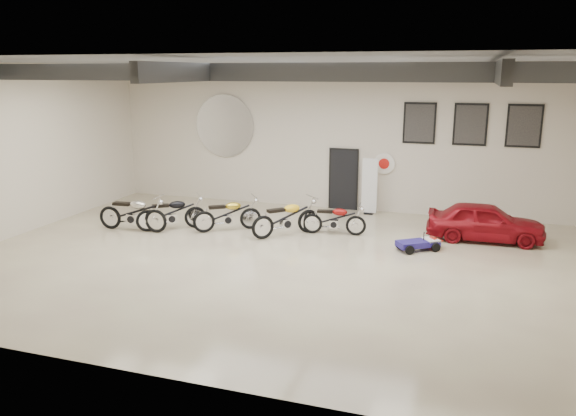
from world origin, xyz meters
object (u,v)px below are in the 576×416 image
(motorcycle_red, at_px, (334,219))
(go_kart, at_px, (422,241))
(motorcycle_gold, at_px, (227,214))
(vintage_car, at_px, (485,222))
(motorcycle_black, at_px, (171,213))
(banner_stand, at_px, (369,187))
(motorcycle_yellow, at_px, (286,217))
(motorcycle_silver, at_px, (132,212))

(motorcycle_red, relative_size, go_kart, 1.32)
(motorcycle_gold, relative_size, vintage_car, 0.63)
(motorcycle_black, bearing_deg, motorcycle_red, -23.29)
(motorcycle_black, distance_m, go_kart, 7.53)
(motorcycle_gold, height_order, go_kart, motorcycle_gold)
(banner_stand, distance_m, motorcycle_yellow, 3.85)
(motorcycle_gold, bearing_deg, vintage_car, -24.47)
(motorcycle_yellow, bearing_deg, motorcycle_red, -22.67)
(banner_stand, relative_size, motorcycle_silver, 0.86)
(go_kart, bearing_deg, motorcycle_red, 129.62)
(banner_stand, relative_size, motorcycle_yellow, 0.88)
(banner_stand, height_order, vintage_car, banner_stand)
(motorcycle_black, xyz_separation_m, motorcycle_gold, (1.69, 0.42, -0.01))
(motorcycle_red, bearing_deg, banner_stand, 71.15)
(motorcycle_silver, xyz_separation_m, motorcycle_red, (5.94, 1.53, -0.09))
(motorcycle_gold, bearing_deg, go_kart, -35.83)
(banner_stand, height_order, motorcycle_yellow, banner_stand)
(motorcycle_red, bearing_deg, motorcycle_black, -175.25)
(banner_stand, distance_m, motorcycle_red, 2.85)
(banner_stand, distance_m, motorcycle_silver, 7.79)
(motorcycle_yellow, height_order, go_kart, motorcycle_yellow)
(motorcycle_silver, bearing_deg, vintage_car, 9.64)
(motorcycle_silver, distance_m, vintage_car, 10.47)
(motorcycle_gold, bearing_deg, motorcycle_yellow, -33.30)
(banner_stand, height_order, motorcycle_red, banner_stand)
(motorcycle_black, bearing_deg, vintage_car, -24.27)
(motorcycle_black, relative_size, go_kart, 1.48)
(motorcycle_silver, distance_m, go_kart, 8.62)
(motorcycle_black, bearing_deg, motorcycle_yellow, -27.80)
(banner_stand, xyz_separation_m, motorcycle_gold, (-3.75, -3.38, -0.42))
(banner_stand, relative_size, vintage_car, 0.58)
(motorcycle_silver, xyz_separation_m, motorcycle_gold, (2.75, 0.90, -0.04))
(motorcycle_black, relative_size, motorcycle_red, 1.12)
(motorcycle_black, height_order, go_kart, motorcycle_black)
(banner_stand, relative_size, motorcycle_black, 0.91)
(motorcycle_yellow, height_order, motorcycle_red, motorcycle_yellow)
(banner_stand, height_order, motorcycle_gold, banner_stand)
(motorcycle_silver, height_order, motorcycle_red, motorcycle_silver)
(motorcycle_gold, height_order, motorcycle_red, motorcycle_gold)
(motorcycle_yellow, bearing_deg, motorcycle_silver, 145.61)
(motorcycle_black, bearing_deg, banner_stand, -0.42)
(motorcycle_gold, bearing_deg, motorcycle_silver, 163.13)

